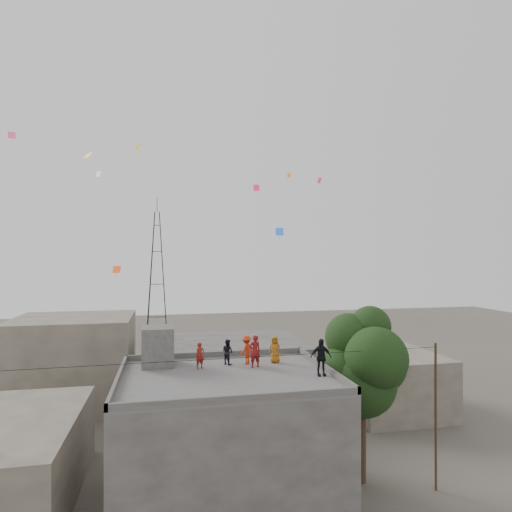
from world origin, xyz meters
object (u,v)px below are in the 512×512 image
at_px(tree, 364,364).
at_px(person_red_adult, 255,351).
at_px(person_dark_adult, 321,357).
at_px(stair_head_box, 158,346).
at_px(transmission_tower, 157,277).

height_order(tree, person_red_adult, tree).
distance_m(person_red_adult, person_dark_adult, 3.50).
xyz_separation_m(stair_head_box, person_red_adult, (4.84, -1.43, -0.18)).
distance_m(tree, transmission_tower, 41.12).
relative_size(stair_head_box, transmission_tower, 0.10).
xyz_separation_m(tree, person_dark_adult, (-2.97, -1.57, 0.87)).
height_order(tree, transmission_tower, transmission_tower).
bearing_deg(tree, transmission_tower, 106.09).
distance_m(stair_head_box, person_red_adult, 5.05).
height_order(stair_head_box, person_red_adult, stair_head_box).
distance_m(tree, person_red_adult, 5.81).
bearing_deg(transmission_tower, person_dark_adult, -78.41).
xyz_separation_m(stair_head_box, person_dark_adult, (7.60, -3.57, -0.13)).
relative_size(tree, person_red_adult, 5.54).
height_order(tree, person_dark_adult, tree).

